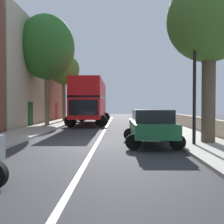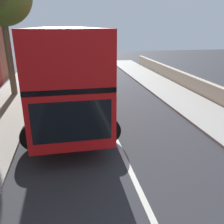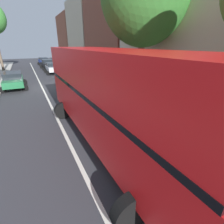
% 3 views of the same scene
% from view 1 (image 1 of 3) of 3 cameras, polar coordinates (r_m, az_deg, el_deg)
% --- Properties ---
extents(ground_plane, '(84.00, 84.00, 0.00)m').
position_cam_1_polar(ground_plane, '(12.86, -3.18, -6.61)').
color(ground_plane, '#333338').
extents(road_centre_line, '(0.16, 54.00, 0.01)m').
position_cam_1_polar(road_centre_line, '(12.86, -3.18, -6.60)').
color(road_centre_line, silver).
rests_on(road_centre_line, ground).
extents(sidewalk_right, '(2.60, 60.00, 0.12)m').
position_cam_1_polar(sidewalk_right, '(13.37, 18.36, -6.11)').
color(sidewalk_right, '#B2ADA3').
rests_on(sidewalk_right, ground).
extents(double_decker_bus, '(3.64, 10.87, 4.06)m').
position_cam_1_polar(double_decker_bus, '(25.46, -4.68, 2.69)').
color(double_decker_bus, red).
rests_on(double_decker_bus, ground).
extents(parked_car_green_right_2, '(2.45, 4.49, 1.61)m').
position_cam_1_polar(parked_car_green_right_2, '(12.14, 8.41, -2.73)').
color(parked_car_green_right_2, '#1E6038').
rests_on(parked_car_green_right_2, ground).
extents(street_tree_left_0, '(4.81, 4.81, 9.43)m').
position_cam_1_polar(street_tree_left_0, '(24.01, -13.89, 13.34)').
color(street_tree_left_0, '#7A6B56').
rests_on(street_tree_left_0, sidewalk_left).
extents(street_tree_left_2, '(3.41, 3.41, 7.38)m').
position_cam_1_polar(street_tree_left_2, '(29.94, -10.29, 8.99)').
color(street_tree_left_2, '#7A6B56').
rests_on(street_tree_left_2, sidewalk_left).
extents(street_tree_right_3, '(3.83, 3.83, 7.51)m').
position_cam_1_polar(street_tree_right_3, '(13.44, 20.14, 17.80)').
color(street_tree_right_3, brown).
rests_on(street_tree_right_3, sidewalk_right).
extents(lamppost_right, '(0.32, 0.32, 6.31)m').
position_cam_1_polar(lamppost_right, '(12.17, 17.33, 10.86)').
color(lamppost_right, black).
rests_on(lamppost_right, sidewalk_right).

